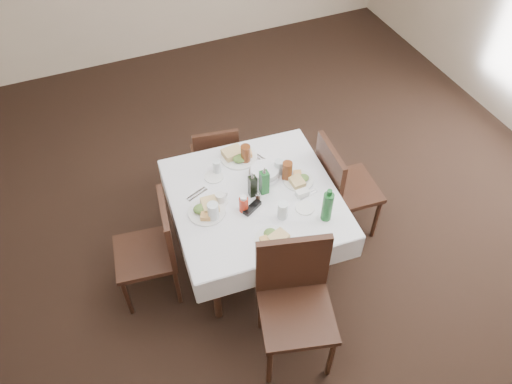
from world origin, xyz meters
TOP-DOWN VIEW (x-y plane):
  - ground_plane at (0.00, 0.00)m, footprint 7.00×7.00m
  - room_shell at (0.00, 0.00)m, footprint 6.04×7.04m
  - dining_table at (-0.19, 0.08)m, footprint 1.30×1.30m
  - chair_north at (-0.22, 0.89)m, footprint 0.45×0.45m
  - chair_south at (-0.22, -0.70)m, footprint 0.60×0.60m
  - chair_east at (0.58, 0.10)m, footprint 0.49×0.49m
  - chair_west at (-0.97, 0.10)m, footprint 0.49×0.49m
  - meal_north at (-0.15, 0.51)m, footprint 0.30×0.30m
  - meal_south at (-0.23, -0.35)m, footprint 0.25×0.25m
  - meal_east at (0.18, 0.08)m, footprint 0.23×0.23m
  - meal_west at (-0.56, 0.07)m, footprint 0.27×0.27m
  - side_plate_a at (-0.40, 0.38)m, footprint 0.15×0.15m
  - side_plate_b at (0.10, -0.18)m, footprint 0.14×0.14m
  - water_n at (-0.36, 0.42)m, footprint 0.06×0.06m
  - water_s at (-0.08, -0.19)m, footprint 0.07×0.07m
  - water_e at (0.08, 0.23)m, footprint 0.07×0.07m
  - water_w at (-0.54, -0.01)m, footprint 0.08×0.08m
  - iced_tea_a at (-0.11, 0.44)m, footprint 0.08×0.08m
  - iced_tea_b at (0.11, 0.15)m, footprint 0.08×0.08m
  - bread_basket at (-0.04, 0.24)m, footprint 0.24×0.24m
  - oil_cruet_dark at (-0.20, 0.09)m, footprint 0.06×0.06m
  - oil_cruet_green at (-0.11, 0.09)m, footprint 0.06×0.06m
  - ketchup_bottle at (-0.31, -0.02)m, footprint 0.07×0.07m
  - salt_shaker at (-0.30, -0.01)m, footprint 0.04×0.04m
  - pepper_shaker at (-0.18, 0.02)m, footprint 0.03×0.03m
  - coffee_mug at (-0.44, 0.12)m, footprint 0.12×0.11m
  - sunglasses at (-0.25, -0.04)m, footprint 0.16×0.12m
  - green_bottle at (0.20, -0.31)m, footprint 0.07×0.07m
  - sugar_caddy at (0.14, -0.05)m, footprint 0.10×0.06m
  - cutlery_n at (-0.00, 0.45)m, footprint 0.11×0.18m
  - cutlery_s at (-0.32, -0.37)m, footprint 0.08×0.16m
  - cutlery_e at (0.18, -0.07)m, footprint 0.16×0.07m
  - cutlery_w at (-0.57, 0.25)m, footprint 0.18×0.10m

SIDE VIEW (x-z plane):
  - ground_plane at x=0.00m, z-range 0.00..0.00m
  - chair_north at x=-0.22m, z-range 0.06..0.88m
  - chair_west at x=-0.97m, z-range 0.07..0.99m
  - chair_east at x=0.58m, z-range 0.07..1.04m
  - chair_south at x=-0.22m, z-range 0.07..1.11m
  - dining_table at x=-0.19m, z-range 0.29..1.06m
  - cutlery_e at x=0.18m, z-range 0.76..0.77m
  - cutlery_s at x=-0.32m, z-range 0.76..0.77m
  - cutlery_w at x=-0.57m, z-range 0.76..0.77m
  - cutlery_n at x=0.00m, z-range 0.76..0.77m
  - side_plate_b at x=0.10m, z-range 0.76..0.77m
  - side_plate_a at x=-0.40m, z-range 0.76..0.77m
  - sunglasses at x=-0.25m, z-range 0.76..0.80m
  - meal_east at x=0.18m, z-range 0.76..0.81m
  - meal_south at x=-0.23m, z-range 0.76..0.81m
  - meal_west at x=-0.56m, z-range 0.76..0.82m
  - meal_north at x=-0.15m, z-range 0.76..0.82m
  - sugar_caddy at x=0.14m, z-range 0.76..0.81m
  - coffee_mug at x=-0.44m, z-range 0.76..0.84m
  - bread_basket at x=-0.04m, z-range 0.76..0.84m
  - pepper_shaker at x=-0.18m, z-range 0.76..0.84m
  - salt_shaker at x=-0.30m, z-range 0.76..0.84m
  - water_n at x=-0.36m, z-range 0.76..0.88m
  - water_e at x=0.08m, z-range 0.76..0.89m
  - ketchup_bottle at x=-0.31m, z-range 0.76..0.90m
  - water_s at x=-0.08m, z-range 0.76..0.90m
  - water_w at x=-0.54m, z-range 0.76..0.91m
  - iced_tea_a at x=-0.11m, z-range 0.76..0.92m
  - iced_tea_b at x=0.11m, z-range 0.76..0.92m
  - oil_cruet_dark at x=-0.20m, z-range 0.75..0.98m
  - oil_cruet_green at x=-0.11m, z-range 0.74..1.00m
  - green_bottle at x=0.20m, z-range 0.75..1.03m
  - room_shell at x=0.00m, z-range 0.31..3.11m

